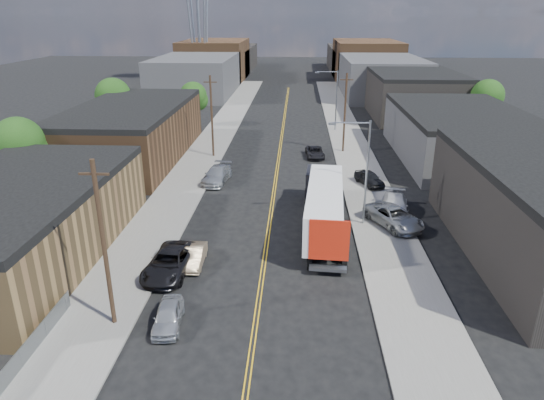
# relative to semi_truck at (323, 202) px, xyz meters

# --- Properties ---
(ground) EXTENTS (260.00, 260.00, 0.00)m
(ground) POSITION_rel_semi_truck_xyz_m (-4.50, 35.95, -2.38)
(ground) COLOR black
(ground) RESTS_ON ground
(centerline) EXTENTS (0.32, 120.00, 0.01)m
(centerline) POSITION_rel_semi_truck_xyz_m (-4.50, 20.95, -2.37)
(centerline) COLOR gold
(centerline) RESTS_ON ground
(sidewalk_left) EXTENTS (5.00, 140.00, 0.15)m
(sidewalk_left) POSITION_rel_semi_truck_xyz_m (-14.00, 20.95, -2.30)
(sidewalk_left) COLOR slate
(sidewalk_left) RESTS_ON ground
(sidewalk_right) EXTENTS (5.00, 140.00, 0.15)m
(sidewalk_right) POSITION_rel_semi_truck_xyz_m (5.00, 20.95, -2.30)
(sidewalk_right) COLOR slate
(sidewalk_right) RESTS_ON ground
(warehouse_tan) EXTENTS (12.00, 22.00, 5.60)m
(warehouse_tan) POSITION_rel_semi_truck_xyz_m (-22.50, -6.05, 0.42)
(warehouse_tan) COLOR brown
(warehouse_tan) RESTS_ON ground
(warehouse_brown) EXTENTS (12.00, 26.00, 6.60)m
(warehouse_brown) POSITION_rel_semi_truck_xyz_m (-22.50, 19.95, 0.92)
(warehouse_brown) COLOR #503520
(warehouse_brown) RESTS_ON ground
(industrial_right_b) EXTENTS (14.00, 24.00, 6.10)m
(industrial_right_b) POSITION_rel_semi_truck_xyz_m (17.50, 21.95, 0.67)
(industrial_right_b) COLOR #3C3C3F
(industrial_right_b) RESTS_ON ground
(industrial_right_c) EXTENTS (14.00, 22.00, 7.60)m
(industrial_right_c) POSITION_rel_semi_truck_xyz_m (17.50, 47.95, 1.42)
(industrial_right_c) COLOR black
(industrial_right_c) RESTS_ON ground
(skyline_left_a) EXTENTS (16.00, 30.00, 8.00)m
(skyline_left_a) POSITION_rel_semi_truck_xyz_m (-24.50, 70.95, 1.62)
(skyline_left_a) COLOR #3C3C3F
(skyline_left_a) RESTS_ON ground
(skyline_right_a) EXTENTS (16.00, 30.00, 8.00)m
(skyline_right_a) POSITION_rel_semi_truck_xyz_m (15.50, 70.95, 1.62)
(skyline_right_a) COLOR #3C3C3F
(skyline_right_a) RESTS_ON ground
(skyline_left_b) EXTENTS (16.00, 26.00, 10.00)m
(skyline_left_b) POSITION_rel_semi_truck_xyz_m (-24.50, 95.95, 2.62)
(skyline_left_b) COLOR #503520
(skyline_left_b) RESTS_ON ground
(skyline_right_b) EXTENTS (16.00, 26.00, 10.00)m
(skyline_right_b) POSITION_rel_semi_truck_xyz_m (15.50, 95.95, 2.62)
(skyline_right_b) COLOR #503520
(skyline_right_b) RESTS_ON ground
(skyline_left_c) EXTENTS (16.00, 40.00, 7.00)m
(skyline_left_c) POSITION_rel_semi_truck_xyz_m (-24.50, 115.95, 1.12)
(skyline_left_c) COLOR black
(skyline_left_c) RESTS_ON ground
(skyline_right_c) EXTENTS (16.00, 40.00, 7.00)m
(skyline_right_c) POSITION_rel_semi_truck_xyz_m (15.50, 115.95, 1.12)
(skyline_right_c) COLOR black
(skyline_right_c) RESTS_ON ground
(streetlight_near) EXTENTS (3.39, 0.25, 9.00)m
(streetlight_near) POSITION_rel_semi_truck_xyz_m (3.10, 0.95, 2.95)
(streetlight_near) COLOR gray
(streetlight_near) RESTS_ON ground
(streetlight_far) EXTENTS (3.39, 0.25, 9.00)m
(streetlight_far) POSITION_rel_semi_truck_xyz_m (3.10, 35.95, 2.95)
(streetlight_far) COLOR gray
(streetlight_far) RESTS_ON ground
(utility_pole_left_near) EXTENTS (1.60, 0.26, 10.00)m
(utility_pole_left_near) POSITION_rel_semi_truck_xyz_m (-12.70, -14.05, 2.76)
(utility_pole_left_near) COLOR black
(utility_pole_left_near) RESTS_ON ground
(utility_pole_left_far) EXTENTS (1.60, 0.26, 10.00)m
(utility_pole_left_far) POSITION_rel_semi_truck_xyz_m (-12.70, 20.95, 2.76)
(utility_pole_left_far) COLOR black
(utility_pole_left_far) RESTS_ON ground
(utility_pole_right) EXTENTS (1.60, 0.26, 10.00)m
(utility_pole_right) POSITION_rel_semi_truck_xyz_m (3.70, 23.95, 2.76)
(utility_pole_right) COLOR black
(utility_pole_right) RESTS_ON ground
(tree_left_near) EXTENTS (4.85, 4.76, 7.91)m
(tree_left_near) POSITION_rel_semi_truck_xyz_m (-28.44, 5.95, 2.80)
(tree_left_near) COLOR black
(tree_left_near) RESTS_ON ground
(tree_left_mid) EXTENTS (5.10, 5.04, 8.37)m
(tree_left_mid) POSITION_rel_semi_truck_xyz_m (-28.44, 30.95, 3.11)
(tree_left_mid) COLOR black
(tree_left_mid) RESTS_ON ground
(tree_left_far) EXTENTS (4.35, 4.20, 6.97)m
(tree_left_far) POSITION_rel_semi_truck_xyz_m (-18.44, 37.95, 2.19)
(tree_left_far) COLOR black
(tree_left_far) RESTS_ON ground
(tree_right_far) EXTENTS (4.85, 4.76, 7.91)m
(tree_right_far) POSITION_rel_semi_truck_xyz_m (25.56, 35.95, 2.80)
(tree_right_far) COLOR black
(tree_right_far) RESTS_ON ground
(semi_truck) EXTENTS (3.58, 16.08, 4.17)m
(semi_truck) POSITION_rel_semi_truck_xyz_m (0.00, 0.00, 0.00)
(semi_truck) COLOR silver
(semi_truck) RESTS_ON ground
(car_left_a) EXTENTS (1.89, 3.98, 1.32)m
(car_left_a) POSITION_rel_semi_truck_xyz_m (-9.50, -14.05, -1.72)
(car_left_a) COLOR silver
(car_left_a) RESTS_ON ground
(car_left_b) EXTENTS (1.43, 3.94, 1.29)m
(car_left_b) POSITION_rel_semi_truck_xyz_m (-9.50, -6.72, -1.73)
(car_left_b) COLOR #9E8767
(car_left_b) RESTS_ON ground
(car_left_c) EXTENTS (3.22, 6.13, 1.65)m
(car_left_c) POSITION_rel_semi_truck_xyz_m (-10.90, -8.05, -1.55)
(car_left_c) COLOR black
(car_left_c) RESTS_ON ground
(car_left_d) EXTENTS (3.00, 5.91, 1.65)m
(car_left_d) POSITION_rel_semi_truck_xyz_m (-10.71, 11.29, -1.55)
(car_left_d) COLOR #B0B4B6
(car_left_d) RESTS_ON ground
(car_right_oncoming) EXTENTS (1.94, 4.23, 1.34)m
(car_right_oncoming) POSITION_rel_semi_truck_xyz_m (0.50, -3.00, -1.70)
(car_right_oncoming) COLOR black
(car_right_oncoming) RESTS_ON ground
(car_right_lot_a) EXTENTS (5.11, 6.44, 1.63)m
(car_right_lot_a) POSITION_rel_semi_truck_xyz_m (5.98, 0.55, -1.41)
(car_right_lot_a) COLOR #999C9E
(car_right_lot_a) RESTS_ON sidewalk_right
(car_right_lot_b) EXTENTS (3.12, 5.77, 1.59)m
(car_right_lot_b) POSITION_rel_semi_truck_xyz_m (6.50, 3.12, -1.43)
(car_right_lot_b) COLOR silver
(car_right_lot_b) RESTS_ON sidewalk_right
(car_right_lot_c) EXTENTS (3.18, 4.57, 1.44)m
(car_right_lot_c) POSITION_rel_semi_truck_xyz_m (5.32, 10.87, -1.50)
(car_right_lot_c) COLOR black
(car_right_lot_c) RESTS_ON sidewalk_right
(car_ahead_truck) EXTENTS (2.45, 4.73, 1.27)m
(car_ahead_truck) POSITION_rel_semi_truck_xyz_m (0.00, 21.36, -1.74)
(car_ahead_truck) COLOR black
(car_ahead_truck) RESTS_ON ground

